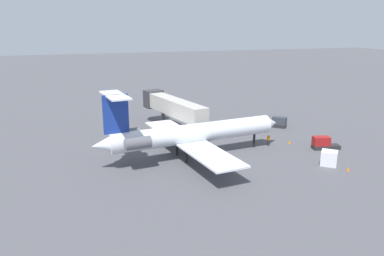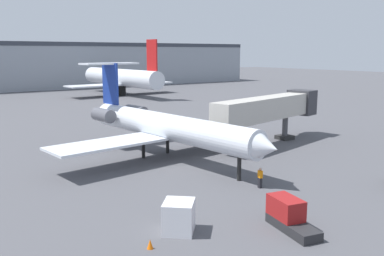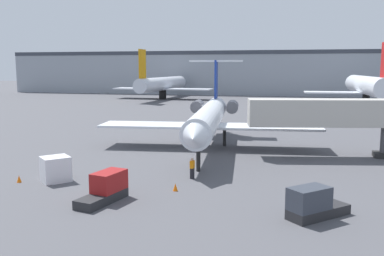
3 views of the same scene
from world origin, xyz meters
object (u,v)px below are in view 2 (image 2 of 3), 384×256
(baggage_tug_trailing, at_px, (289,216))
(parked_airliner_west_mid, at_px, (121,78))
(regional_jet, at_px, (162,125))
(cargo_container_uld, at_px, (179,217))
(traffic_cone_mid, at_px, (290,198))
(jet_bridge, at_px, (273,108))
(ground_crew_marshaller, at_px, (260,178))
(traffic_cone_near, at_px, (150,244))

(baggage_tug_trailing, height_order, parked_airliner_west_mid, parked_airliner_west_mid)
(baggage_tug_trailing, relative_size, parked_airliner_west_mid, 0.13)
(regional_jet, xyz_separation_m, baggage_tug_trailing, (-2.82, -19.97, -2.62))
(cargo_container_uld, distance_m, traffic_cone_mid, 9.70)
(baggage_tug_trailing, bearing_deg, traffic_cone_mid, 40.65)
(regional_jet, distance_m, baggage_tug_trailing, 20.34)
(jet_bridge, relative_size, ground_crew_marshaller, 11.00)
(jet_bridge, relative_size, baggage_tug_trailing, 4.42)
(parked_airliner_west_mid, bearing_deg, baggage_tug_trailing, -108.80)
(regional_jet, height_order, traffic_cone_mid, regional_jet)
(baggage_tug_trailing, xyz_separation_m, parked_airliner_west_mid, (27.67, 81.30, 3.61))
(parked_airliner_west_mid, bearing_deg, cargo_container_uld, -113.33)
(jet_bridge, height_order, ground_crew_marshaller, jet_bridge)
(cargo_container_uld, xyz_separation_m, traffic_cone_near, (-2.57, -0.97, -0.69))
(regional_jet, bearing_deg, cargo_container_uld, -117.86)
(regional_jet, xyz_separation_m, ground_crew_marshaller, (1.33, -13.16, -2.60))
(cargo_container_uld, xyz_separation_m, traffic_cone_mid, (9.67, -0.26, -0.69))
(traffic_cone_mid, bearing_deg, regional_jet, 93.34)
(cargo_container_uld, distance_m, parked_airliner_west_mid, 84.77)
(regional_jet, xyz_separation_m, parked_airliner_west_mid, (24.85, 61.34, 0.98))
(ground_crew_marshaller, bearing_deg, regional_jet, 95.77)
(ground_crew_marshaller, distance_m, parked_airliner_west_mid, 78.20)
(regional_jet, height_order, parked_airliner_west_mid, parked_airliner_west_mid)
(regional_jet, relative_size, baggage_tug_trailing, 6.63)
(ground_crew_marshaller, relative_size, baggage_tug_trailing, 0.40)
(jet_bridge, height_order, baggage_tug_trailing, jet_bridge)
(regional_jet, relative_size, ground_crew_marshaller, 16.50)
(regional_jet, bearing_deg, parked_airliner_west_mid, 67.95)
(traffic_cone_mid, relative_size, parked_airliner_west_mid, 0.02)
(parked_airliner_west_mid, bearing_deg, regional_jet, -112.05)
(traffic_cone_mid, xyz_separation_m, parked_airliner_west_mid, (23.87, 78.04, 4.17))
(ground_crew_marshaller, xyz_separation_m, traffic_cone_mid, (-0.36, -3.55, -0.58))
(cargo_container_uld, height_order, traffic_cone_near, cargo_container_uld)
(regional_jet, distance_m, cargo_container_uld, 18.76)
(traffic_cone_near, relative_size, traffic_cone_mid, 1.00)
(cargo_container_uld, bearing_deg, baggage_tug_trailing, -31.01)
(cargo_container_uld, bearing_deg, traffic_cone_mid, -1.57)
(regional_jet, xyz_separation_m, traffic_cone_mid, (0.97, -16.71, -3.18))
(parked_airliner_west_mid, bearing_deg, traffic_cone_mid, -107.01)
(baggage_tug_trailing, relative_size, traffic_cone_near, 7.65)
(jet_bridge, bearing_deg, ground_crew_marshaller, -138.86)
(ground_crew_marshaller, bearing_deg, traffic_cone_mid, -95.73)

